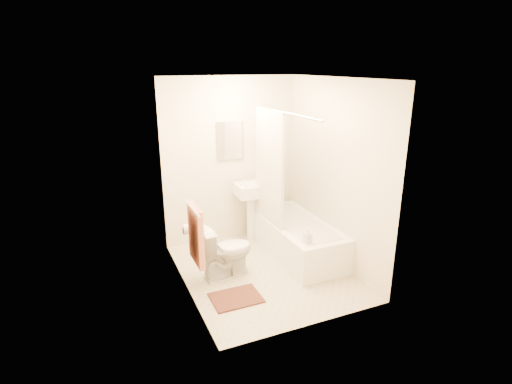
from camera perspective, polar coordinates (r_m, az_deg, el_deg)
name	(u,v)px	position (r m, az deg, el deg)	size (l,w,h in m)	color
floor	(264,271)	(5.24, 1.11, -11.24)	(2.40, 2.40, 0.00)	beige
ceiling	(265,78)	(4.58, 1.29, 15.98)	(2.40, 2.40, 0.00)	white
wall_back	(230,161)	(5.85, -3.71, 4.49)	(2.00, 0.02, 2.40)	beige
wall_left	(182,192)	(4.47, -10.54, -0.03)	(0.02, 2.40, 2.40)	beige
wall_right	(335,173)	(5.26, 11.16, 2.64)	(0.02, 2.40, 2.40)	beige
mirror	(230,141)	(5.77, -3.70, 7.35)	(0.40, 0.03, 0.55)	white
curtain_rod	(284,112)	(4.83, 4.05, 11.28)	(0.03, 0.03, 1.70)	silver
shower_curtain	(269,168)	(5.33, 1.89, 3.40)	(0.04, 0.80, 1.55)	silver
towel_bar	(192,207)	(4.28, -9.17, -2.18)	(0.02, 0.02, 0.60)	silver
towel	(196,235)	(4.41, -8.59, -6.04)	(0.06, 0.45, 0.66)	#CC7266
toilet_paper	(188,229)	(4.77, -9.72, -5.24)	(0.12, 0.12, 0.11)	white
toilet	(226,251)	(5.01, -4.37, -8.39)	(0.38, 0.69, 0.67)	white
sink	(253,209)	(5.93, -0.50, -2.50)	(0.50, 0.40, 0.97)	white
bathtub	(296,237)	(5.64, 5.76, -6.48)	(0.73, 1.67, 0.47)	white
bath_mat	(236,298)	(4.70, -2.87, -14.86)	(0.56, 0.42, 0.02)	#4A271C
soap_bottle	(308,236)	(4.89, 7.40, -6.29)	(0.08, 0.08, 0.18)	white
scrub_brush	(280,208)	(5.97, 3.46, -2.35)	(0.06, 0.19, 0.04)	#39B360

